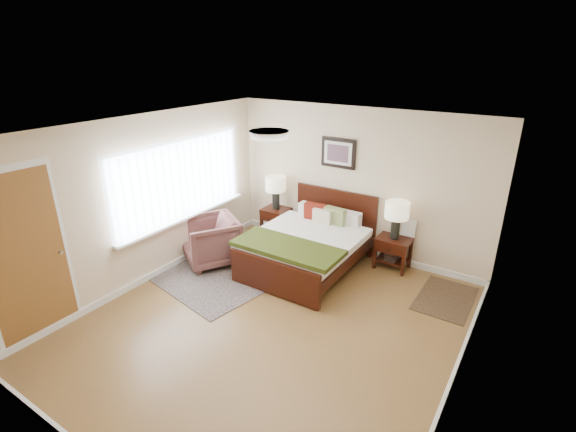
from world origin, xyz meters
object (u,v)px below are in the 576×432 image
object	(u,v)px
lamp_left	(276,186)
nightstand_left	(275,215)
armchair	(211,241)
bed	(308,240)
lamp_right	(397,213)
nightstand_right	(393,250)
rug_persian	(240,264)

from	to	relation	value
lamp_left	nightstand_left	bearing A→B (deg)	-90.00
nightstand_left	armchair	world-z (taller)	armchair
bed	lamp_right	size ratio (longest dim) A/B	3.24
nightstand_right	lamp_right	bearing A→B (deg)	90.00
nightstand_right	rug_persian	bearing A→B (deg)	-149.70
bed	nightstand_left	bearing A→B (deg)	147.49
bed	armchair	size ratio (longest dim) A/B	2.30
nightstand_left	lamp_left	size ratio (longest dim) A/B	0.92
rug_persian	armchair	bearing A→B (deg)	-148.81
bed	armchair	bearing A→B (deg)	-154.22
bed	armchair	xyz separation A→B (m)	(-1.45, -0.70, -0.10)
bed	nightstand_left	world-z (taller)	bed
nightstand_left	lamp_left	bearing A→B (deg)	90.00
nightstand_right	rug_persian	distance (m)	2.51
armchair	rug_persian	bearing A→B (deg)	52.75
nightstand_right	armchair	distance (m)	2.97
nightstand_right	lamp_left	bearing A→B (deg)	179.67
lamp_right	armchair	size ratio (longest dim) A/B	0.71
nightstand_right	lamp_right	xyz separation A→B (m)	(0.00, 0.01, 0.63)
nightstand_left	nightstand_right	size ratio (longest dim) A/B	1.06
rug_persian	nightstand_left	bearing A→B (deg)	106.36
nightstand_left	armchair	xyz separation A→B (m)	(-0.32, -1.42, -0.05)
nightstand_left	lamp_left	world-z (taller)	lamp_left
bed	rug_persian	distance (m)	1.23
nightstand_left	rug_persian	xyz separation A→B (m)	(0.13, -1.25, -0.44)
nightstand_left	bed	bearing A→B (deg)	-32.51
nightstand_right	lamp_right	world-z (taller)	lamp_right
nightstand_left	armchair	bearing A→B (deg)	-102.56
lamp_right	nightstand_right	bearing A→B (deg)	-90.00
nightstand_left	lamp_left	distance (m)	0.56
lamp_left	armchair	world-z (taller)	lamp_left
rug_persian	nightstand_right	bearing A→B (deg)	40.58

